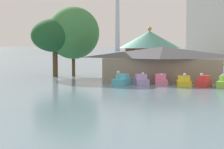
# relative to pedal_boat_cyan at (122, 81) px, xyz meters

# --- Properties ---
(pedal_boat_cyan) EXTENTS (2.05, 2.89, 1.84)m
(pedal_boat_cyan) POSITION_rel_pedal_boat_cyan_xyz_m (0.00, 0.00, 0.00)
(pedal_boat_cyan) COLOR #4CB7CC
(pedal_boat_cyan) RESTS_ON ground
(pedal_boat_lavender) EXTENTS (2.31, 3.02, 1.60)m
(pedal_boat_lavender) POSITION_rel_pedal_boat_cyan_xyz_m (2.25, 1.22, -0.04)
(pedal_boat_lavender) COLOR #B299D8
(pedal_boat_lavender) RESTS_ON ground
(pedal_boat_pink) EXTENTS (2.04, 3.21, 1.47)m
(pedal_boat_pink) POSITION_rel_pedal_boat_cyan_xyz_m (4.58, 1.92, -0.02)
(pedal_boat_pink) COLOR pink
(pedal_boat_pink) RESTS_ON ground
(pedal_boat_yellow) EXTENTS (1.93, 2.74, 1.61)m
(pedal_boat_yellow) POSITION_rel_pedal_boat_cyan_xyz_m (7.50, 0.73, -0.07)
(pedal_boat_yellow) COLOR yellow
(pedal_boat_yellow) RESTS_ON ground
(pedal_boat_red) EXTENTS (2.04, 2.58, 1.67)m
(pedal_boat_red) POSITION_rel_pedal_boat_cyan_xyz_m (9.80, 0.13, -0.01)
(pedal_boat_red) COLOR red
(pedal_boat_red) RESTS_ON ground
(boathouse) EXTENTS (16.75, 7.06, 4.69)m
(boathouse) POSITION_rel_pedal_boat_cyan_xyz_m (4.47, 6.41, 1.91)
(boathouse) COLOR gray
(boathouse) RESTS_ON ground
(green_roof_pavilion) EXTENTS (9.85, 9.85, 7.86)m
(green_roof_pavilion) POSITION_rel_pedal_boat_cyan_xyz_m (1.52, 15.66, 3.45)
(green_roof_pavilion) COLOR brown
(green_roof_pavilion) RESTS_ON ground
(shoreline_tree_tall_left) EXTENTS (7.40, 7.40, 8.99)m
(shoreline_tree_tall_left) POSITION_rel_pedal_boat_cyan_xyz_m (-12.54, 10.35, 5.80)
(shoreline_tree_tall_left) COLOR brown
(shoreline_tree_tall_left) RESTS_ON ground
(shoreline_tree_mid) EXTENTS (8.19, 8.19, 10.89)m
(shoreline_tree_mid) POSITION_rel_pedal_boat_cyan_xyz_m (-10.02, 11.78, 6.24)
(shoreline_tree_mid) COLOR brown
(shoreline_tree_mid) RESTS_ON ground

